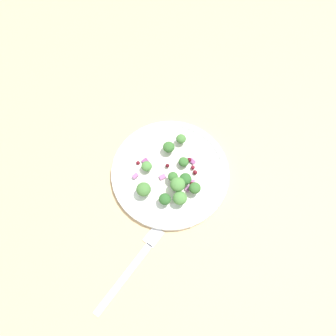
{
  "coord_description": "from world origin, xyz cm",
  "views": [
    {
      "loc": [
        26.84,
        5.98,
        63.3
      ],
      "look_at": [
        0.73,
        -0.46,
        2.7
      ],
      "focal_mm": 36.24,
      "sensor_mm": 36.0,
      "label": 1
    }
  ],
  "objects": [
    {
      "name": "cranberry_3",
      "position": [
        -2.32,
        3.16,
        2.03
      ],
      "size": [
        0.89,
        0.89,
        0.89
      ],
      "primitive_type": "sphere",
      "color": "#4C0A14",
      "rests_on": "plate"
    },
    {
      "name": "onion_bit_4",
      "position": [
        -0.45,
        -5.31,
        1.7
      ],
      "size": [
        1.69,
        1.69,
        0.39
      ],
      "primitive_type": "cube",
      "rotation": [
        0.0,
        0.0,
        0.91
      ],
      "color": "#843D75",
      "rests_on": "plate"
    },
    {
      "name": "onion_bit_1",
      "position": [
        2.45,
        -1.14,
        1.69
      ],
      "size": [
        1.52,
        1.54,
        0.5
      ],
      "primitive_type": "cube",
      "rotation": [
        0.0,
        0.0,
        2.31
      ],
      "color": "#A35B93",
      "rests_on": "plate"
    },
    {
      "name": "cranberry_2",
      "position": [
        0.23,
        -0.76,
        2.08
      ],
      "size": [
        0.79,
        0.79,
        0.79
      ],
      "primitive_type": "sphere",
      "color": "#4C0A14",
      "rests_on": "plate"
    },
    {
      "name": "broccoli_floret_10",
      "position": [
        3.72,
        5.53,
        3.08
      ],
      "size": [
        2.29,
        2.29,
        2.31
      ],
      "color": "#ADD18E",
      "rests_on": "plate"
    },
    {
      "name": "broccoli_floret_4",
      "position": [
        1.38,
        -4.6,
        2.67
      ],
      "size": [
        2.12,
        2.12,
        2.14
      ],
      "color": "#8EB77A",
      "rests_on": "plate"
    },
    {
      "name": "broccoli_floret_5",
      "position": [
        -3.61,
        -1.37,
        3.02
      ],
      "size": [
        2.38,
        2.38,
        2.41
      ],
      "color": "#ADD18E",
      "rests_on": "plate"
    },
    {
      "name": "cranberry_0",
      "position": [
        2.51,
        4.77,
        1.68
      ],
      "size": [
        0.89,
        0.89,
        0.89
      ],
      "primitive_type": "sphere",
      "color": "maroon",
      "rests_on": "plate"
    },
    {
      "name": "onion_bit_0",
      "position": [
        3.55,
        4.31,
        1.57
      ],
      "size": [
        1.58,
        1.4,
        0.57
      ],
      "primitive_type": "cube",
      "rotation": [
        0.0,
        0.0,
        1.05
      ],
      "color": "#A35B93",
      "rests_on": "plate"
    },
    {
      "name": "broccoli_floret_3",
      "position": [
        7.16,
        0.52,
        2.86
      ],
      "size": [
        2.28,
        2.28,
        2.31
      ],
      "color": "#9EC684",
      "rests_on": "plate"
    },
    {
      "name": "broccoli_floret_7",
      "position": [
        6.31,
        -3.85,
        3.05
      ],
      "size": [
        2.8,
        2.8,
        2.83
      ],
      "color": "#8EB77A",
      "rests_on": "plate"
    },
    {
      "name": "cranberry_4",
      "position": [
        -0.89,
        4.23,
        1.96
      ],
      "size": [
        0.82,
        0.82,
        0.82
      ],
      "primitive_type": "sphere",
      "color": "maroon",
      "rests_on": "plate"
    },
    {
      "name": "broccoli_floret_2",
      "position": [
        2.49,
        0.95,
        3.16
      ],
      "size": [
        1.95,
        1.95,
        1.98
      ],
      "color": "#8EB77A",
      "rests_on": "plate"
    },
    {
      "name": "fork",
      "position": [
        19.69,
        -2.06,
        0.25
      ],
      "size": [
        17.81,
        8.97,
        0.5
      ],
      "color": "silver",
      "rests_on": "ground_plane"
    },
    {
      "name": "plate",
      "position": [
        0.73,
        -0.46,
        0.86
      ],
      "size": [
        23.59,
        23.59,
        1.7
      ],
      "color": "white",
      "rests_on": "ground_plane"
    },
    {
      "name": "cranberry_1",
      "position": [
        0.62,
        -6.69,
        1.61
      ],
      "size": [
        0.81,
        0.81,
        0.81
      ],
      "primitive_type": "sphere",
      "color": "maroon",
      "rests_on": "plate"
    },
    {
      "name": "broccoli_floret_9",
      "position": [
        4.04,
        2.24,
        3.71
      ],
      "size": [
        2.88,
        2.88,
        2.92
      ],
      "color": "#8EB77A",
      "rests_on": "plate"
    },
    {
      "name": "broccoli_floret_6",
      "position": [
        6.33,
        3.24,
        2.98
      ],
      "size": [
        2.68,
        2.68,
        2.71
      ],
      "color": "#8EB77A",
      "rests_on": "plate"
    },
    {
      "name": "onion_bit_3",
      "position": [
        -2.33,
        3.75,
        1.7
      ],
      "size": [
        1.43,
        1.61,
        0.4
      ],
      "primitive_type": "cube",
      "rotation": [
        0.0,
        0.0,
        2.59
      ],
      "color": "#843D75",
      "rests_on": "plate"
    },
    {
      "name": "cranberry_5",
      "position": [
        0.18,
        4.88,
        1.87
      ],
      "size": [
        0.9,
        0.9,
        0.9
      ],
      "primitive_type": "sphere",
      "color": "maroon",
      "rests_on": "plate"
    },
    {
      "name": "dressing_pool",
      "position": [
        0.73,
        -0.46,
        1.3
      ],
      "size": [
        13.68,
        13.68,
        0.2
      ],
      "primitive_type": "cylinder",
      "color": "white",
      "rests_on": "plate"
    },
    {
      "name": "ground_plane",
      "position": [
        0.0,
        0.0,
        -1.0
      ],
      "size": [
        180.0,
        180.0,
        2.0
      ],
      "primitive_type": "cube",
      "color": "tan"
    },
    {
      "name": "onion_bit_2",
      "position": [
        2.08,
        4.76,
        1.53
      ],
      "size": [
        1.24,
        1.22,
        0.33
      ],
      "primitive_type": "cube",
      "rotation": [
        0.0,
        0.0,
        1.8
      ],
      "color": "#934C84",
      "rests_on": "plate"
    },
    {
      "name": "broccoli_floret_0",
      "position": [
        -6.18,
        0.57,
        2.75
      ],
      "size": [
        2.06,
        2.06,
        2.08
      ],
      "color": "#ADD18E",
      "rests_on": "plate"
    },
    {
      "name": "broccoli_floret_1",
      "position": [
        -1.34,
        2.2,
        2.56
      ],
      "size": [
        2.01,
        2.01,
        2.04
      ],
      "color": "#ADD18E",
      "rests_on": "plate"
    },
    {
      "name": "broccoli_floret_8",
      "position": [
        2.34,
        3.38,
        3.09
      ],
      "size": [
        2.37,
        2.37,
        2.4
      ],
      "color": "#8EB77A",
      "rests_on": "plate"
    },
    {
      "name": "onion_bit_5",
      "position": [
        3.52,
        -6.4,
        1.78
      ],
      "size": [
        1.45,
        1.34,
        0.34
      ],
      "primitive_type": "cube",
      "rotation": [
        0.0,
        0.0,
        2.57
      ],
      "color": "#A35B93",
      "rests_on": "plate"
    }
  ]
}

